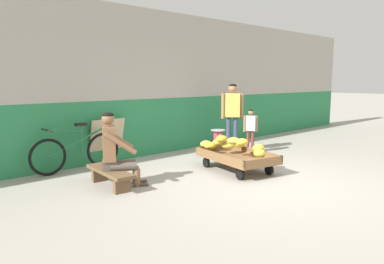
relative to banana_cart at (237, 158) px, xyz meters
name	(u,v)px	position (x,y,z in m)	size (l,w,h in m)	color
ground_plane	(270,184)	(-0.24, -0.90, -0.24)	(80.00, 80.00, 0.00)	#A39E93
back_wall	(148,84)	(-0.24, 2.31, 1.30)	(16.00, 0.30, 3.07)	#287F4C
banana_cart	(237,158)	(0.00, 0.00, 0.00)	(1.12, 1.58, 0.36)	brown
banana_pile	(231,144)	(0.00, 0.14, 0.22)	(0.81, 1.41, 0.26)	yellow
low_bench	(110,174)	(-2.17, 0.66, -0.04)	(0.39, 1.12, 0.27)	brown
vendor_seated	(115,150)	(-2.09, 0.62, 0.33)	(0.74, 0.64, 1.14)	brown
plastic_crate	(218,151)	(0.56, 0.98, -0.09)	(0.36, 0.28, 0.30)	#234CA8
weighing_scale	(218,136)	(0.56, 0.98, 0.21)	(0.30, 0.30, 0.29)	#28282D
bicycle_near_left	(77,152)	(-2.10, 1.93, 0.11)	(1.66, 0.48, 0.86)	black
sign_board	(107,141)	(-1.38, 2.13, 0.19)	(0.70, 0.25, 0.88)	#C6B289
customer_adult	(232,110)	(1.24, 1.19, 0.71)	(0.37, 0.37, 1.53)	#38425B
customer_child	(250,126)	(1.43, 0.82, 0.36)	(0.23, 0.25, 0.98)	brown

